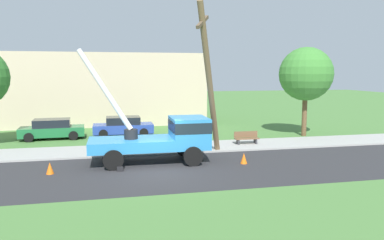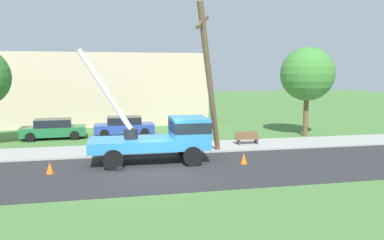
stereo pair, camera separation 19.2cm
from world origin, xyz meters
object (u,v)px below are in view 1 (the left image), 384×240
(leaning_utility_pole, at_px, (209,81))
(traffic_cone_behind, at_px, (50,168))
(parked_sedan_blue, at_px, (123,126))
(utility_truck, at_px, (165,136))
(parked_sedan_green, at_px, (52,129))
(roadside_tree_far, at_px, (306,74))
(park_bench, at_px, (246,138))
(traffic_cone_ahead, at_px, (244,158))

(leaning_utility_pole, bearing_deg, traffic_cone_behind, -167.94)
(leaning_utility_pole, bearing_deg, parked_sedan_blue, 117.61)
(utility_truck, bearing_deg, traffic_cone_behind, -167.32)
(parked_sedan_green, bearing_deg, roadside_tree_far, -8.23)
(utility_truck, bearing_deg, park_bench, 29.71)
(parked_sedan_green, height_order, roadside_tree_far, roadside_tree_far)
(park_bench, bearing_deg, parked_sedan_blue, 144.13)
(parked_sedan_green, distance_m, parked_sedan_blue, 5.01)
(parked_sedan_blue, bearing_deg, roadside_tree_far, -12.78)
(parked_sedan_green, bearing_deg, parked_sedan_blue, 4.13)
(utility_truck, distance_m, roadside_tree_far, 13.17)
(traffic_cone_behind, height_order, parked_sedan_blue, parked_sedan_blue)
(parked_sedan_green, bearing_deg, traffic_cone_ahead, -42.41)
(park_bench, bearing_deg, traffic_cone_ahead, -112.11)
(traffic_cone_behind, bearing_deg, utility_truck, 12.68)
(park_bench, bearing_deg, leaning_utility_pole, -139.12)
(traffic_cone_behind, xyz_separation_m, parked_sedan_blue, (3.79, 10.15, 0.43))
(parked_sedan_blue, relative_size, park_bench, 2.75)
(utility_truck, height_order, roadside_tree_far, roadside_tree_far)
(traffic_cone_behind, bearing_deg, roadside_tree_far, 22.86)
(leaning_utility_pole, relative_size, traffic_cone_behind, 14.95)
(traffic_cone_ahead, xyz_separation_m, park_bench, (1.89, 4.66, 0.18))
(park_bench, height_order, roadside_tree_far, roadside_tree_far)
(leaning_utility_pole, distance_m, roadside_tree_far, 10.34)
(leaning_utility_pole, distance_m, traffic_cone_ahead, 4.60)
(utility_truck, relative_size, traffic_cone_behind, 12.07)
(utility_truck, relative_size, roadside_tree_far, 1.03)
(leaning_utility_pole, height_order, park_bench, leaning_utility_pole)
(traffic_cone_ahead, height_order, traffic_cone_behind, same)
(traffic_cone_ahead, distance_m, roadside_tree_far, 11.20)
(utility_truck, relative_size, parked_sedan_blue, 1.54)
(parked_sedan_green, bearing_deg, traffic_cone_behind, -82.96)
(traffic_cone_ahead, bearing_deg, parked_sedan_green, 137.59)
(leaning_utility_pole, relative_size, traffic_cone_ahead, 14.95)
(traffic_cone_behind, relative_size, parked_sedan_blue, 0.13)
(parked_sedan_blue, relative_size, roadside_tree_far, 0.67)
(leaning_utility_pole, bearing_deg, parked_sedan_green, 139.42)
(traffic_cone_behind, bearing_deg, leaning_utility_pole, 12.06)
(roadside_tree_far, bearing_deg, parked_sedan_green, 171.77)
(leaning_utility_pole, xyz_separation_m, traffic_cone_behind, (-8.18, -1.75, -3.99))
(roadside_tree_far, bearing_deg, leaning_utility_pole, -148.41)
(park_bench, relative_size, roadside_tree_far, 0.24)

